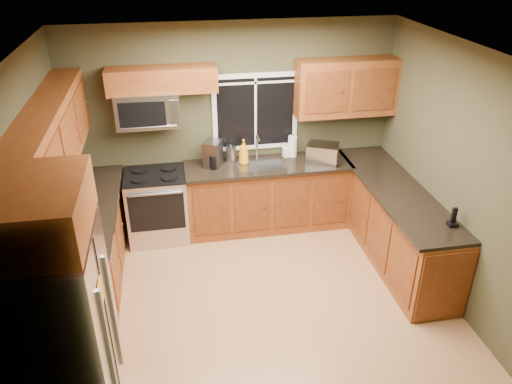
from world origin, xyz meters
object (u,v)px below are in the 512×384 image
object	(u,v)px
kettle	(231,153)
paper_towel_roll	(292,146)
coffee_maker	(213,155)
range	(157,206)
microwave	(148,109)
soap_bottle_b	(286,150)
soap_bottle_a	(244,152)
cordless_phone	(453,220)
refrigerator	(61,342)
toaster_oven	(323,153)

from	to	relation	value
kettle	paper_towel_roll	xyz separation A→B (m)	(0.83, 0.03, 0.03)
coffee_maker	paper_towel_roll	distance (m)	1.08
range	microwave	size ratio (longest dim) A/B	1.23
range	soap_bottle_b	world-z (taller)	soap_bottle_b
soap_bottle_a	cordless_phone	xyz separation A→B (m)	(1.87, -1.90, -0.10)
microwave	refrigerator	bearing A→B (deg)	-103.34
paper_towel_roll	toaster_oven	bearing A→B (deg)	-37.05
refrigerator	toaster_oven	distance (m)	3.96
refrigerator	cordless_phone	size ratio (longest dim) A/B	8.54
refrigerator	kettle	distance (m)	3.40
toaster_oven	cordless_phone	xyz separation A→B (m)	(0.85, -1.77, -0.06)
toaster_oven	range	bearing A→B (deg)	178.71
refrigerator	microwave	distance (m)	3.10
refrigerator	kettle	world-z (taller)	refrigerator
coffee_maker	soap_bottle_a	bearing A→B (deg)	0.34
paper_towel_roll	cordless_phone	bearing A→B (deg)	-59.51
toaster_oven	soap_bottle_b	bearing A→B (deg)	149.36
range	cordless_phone	xyz separation A→B (m)	(3.03, -1.82, 0.53)
range	coffee_maker	bearing A→B (deg)	6.17
microwave	kettle	bearing A→B (deg)	2.53
range	paper_towel_roll	bearing A→B (deg)	6.55
refrigerator	soap_bottle_a	distance (m)	3.40
microwave	cordless_phone	distance (m)	3.68
refrigerator	soap_bottle_b	bearing A→B (deg)	50.64
refrigerator	soap_bottle_a	world-z (taller)	refrigerator
toaster_oven	soap_bottle_b	world-z (taller)	toaster_oven
coffee_maker	soap_bottle_b	distance (m)	1.00
kettle	paper_towel_roll	bearing A→B (deg)	2.06
soap_bottle_b	cordless_phone	bearing A→B (deg)	-57.71
microwave	kettle	size ratio (longest dim) A/B	3.02
toaster_oven	coffee_maker	distance (m)	1.42
refrigerator	coffee_maker	world-z (taller)	refrigerator
refrigerator	microwave	xyz separation A→B (m)	(0.69, 2.91, 0.83)
microwave	toaster_oven	xyz separation A→B (m)	(2.18, -0.19, -0.67)
refrigerator	range	world-z (taller)	refrigerator
kettle	paper_towel_roll	distance (m)	0.83
soap_bottle_b	cordless_phone	size ratio (longest dim) A/B	0.90
refrigerator	paper_towel_roll	distance (m)	3.91
paper_towel_roll	soap_bottle_a	bearing A→B (deg)	-169.47
range	soap_bottle_a	distance (m)	1.32
refrigerator	paper_towel_roll	xyz separation A→B (m)	(2.52, 2.98, 0.18)
microwave	coffee_maker	size ratio (longest dim) A/B	2.28
kettle	soap_bottle_b	size ratio (longest dim) A/B	1.33
range	toaster_oven	world-z (taller)	toaster_oven
toaster_oven	coffee_maker	size ratio (longest dim) A/B	1.45
toaster_oven	soap_bottle_b	size ratio (longest dim) A/B	2.55
range	microwave	distance (m)	1.27
refrigerator	paper_towel_roll	bearing A→B (deg)	49.75
kettle	soap_bottle_b	bearing A→B (deg)	1.81
toaster_oven	coffee_maker	xyz separation A→B (m)	(-1.42, 0.13, 0.03)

